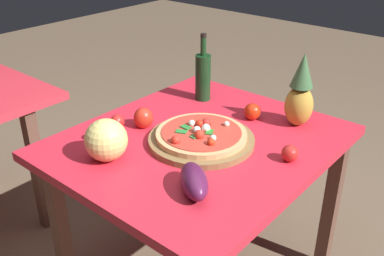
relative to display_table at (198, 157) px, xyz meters
name	(u,v)px	position (x,y,z in m)	size (l,w,h in m)	color
display_table	(198,157)	(0.00, 0.00, 0.00)	(1.13, 0.99, 0.76)	brown
pizza_board	(201,140)	(-0.02, -0.03, 0.10)	(0.44, 0.44, 0.03)	olive
pizza	(201,134)	(-0.02, -0.03, 0.13)	(0.37, 0.37, 0.06)	tan
wine_bottle	(203,76)	(0.34, 0.25, 0.22)	(0.08, 0.08, 0.33)	#133619
pineapple_left	(300,94)	(0.38, -0.25, 0.24)	(0.12, 0.12, 0.33)	#B48C33
melon	(106,140)	(-0.35, 0.16, 0.17)	(0.16, 0.16, 0.16)	#E6D275
bell_pepper	(143,118)	(-0.07, 0.25, 0.13)	(0.08, 0.08, 0.09)	red
eggplant	(194,181)	(-0.31, -0.23, 0.14)	(0.20, 0.09, 0.09)	#50193F
tomato_near_board	(290,153)	(0.08, -0.38, 0.12)	(0.07, 0.07, 0.07)	red
tomato_at_corner	(252,112)	(0.30, -0.07, 0.13)	(0.08, 0.08, 0.08)	red
tomato_beside_pepper	(117,122)	(-0.16, 0.33, 0.12)	(0.06, 0.06, 0.06)	red
tomato_by_bottle	(97,134)	(-0.28, 0.31, 0.12)	(0.06, 0.06, 0.06)	red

